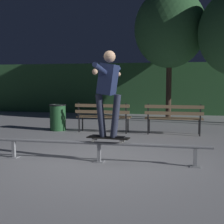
# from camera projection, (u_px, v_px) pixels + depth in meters

# --- Properties ---
(ground_plane) EXTENTS (90.00, 90.00, 0.00)m
(ground_plane) POSITION_uv_depth(u_px,v_px,m) (99.00, 162.00, 5.50)
(ground_plane) COLOR #99999E
(hedge_backdrop) EXTENTS (24.00, 1.20, 2.38)m
(hedge_backdrop) POSITION_uv_depth(u_px,v_px,m) (144.00, 88.00, 14.46)
(hedge_backdrop) COLOR #2D5B33
(hedge_backdrop) RESTS_ON ground
(grind_rail) EXTENTS (4.03, 0.18, 0.38)m
(grind_rail) POSITION_uv_depth(u_px,v_px,m) (99.00, 146.00, 5.49)
(grind_rail) COLOR gray
(grind_rail) RESTS_ON ground
(skateboard) EXTENTS (0.80, 0.29, 0.09)m
(skateboard) POSITION_uv_depth(u_px,v_px,m) (108.00, 138.00, 5.44)
(skateboard) COLOR black
(skateboard) RESTS_ON grind_rail
(skateboarder) EXTENTS (0.63, 1.40, 1.56)m
(skateboarder) POSITION_uv_depth(u_px,v_px,m) (108.00, 86.00, 5.35)
(skateboarder) COLOR black
(skateboarder) RESTS_ON skateboard
(park_bench_leftmost) EXTENTS (1.61, 0.44, 0.88)m
(park_bench_leftmost) POSITION_uv_depth(u_px,v_px,m) (103.00, 114.00, 8.73)
(park_bench_leftmost) COLOR black
(park_bench_leftmost) RESTS_ON ground
(park_bench_left_center) EXTENTS (1.61, 0.44, 0.88)m
(park_bench_left_center) POSITION_uv_depth(u_px,v_px,m) (174.00, 116.00, 8.34)
(park_bench_left_center) COLOR black
(park_bench_left_center) RESTS_ON ground
(tree_behind_benches) EXTENTS (2.85, 2.85, 5.20)m
(tree_behind_benches) POSITION_uv_depth(u_px,v_px,m) (170.00, 29.00, 12.07)
(tree_behind_benches) COLOR #3D2D23
(tree_behind_benches) RESTS_ON ground
(trash_can) EXTENTS (0.52, 0.52, 0.80)m
(trash_can) POSITION_uv_depth(u_px,v_px,m) (58.00, 117.00, 9.17)
(trash_can) COLOR #23562D
(trash_can) RESTS_ON ground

